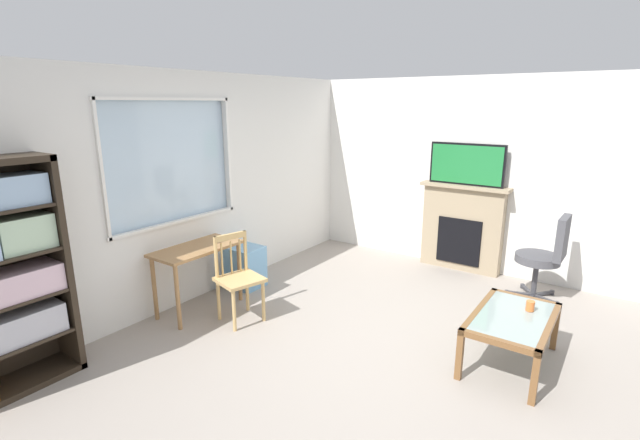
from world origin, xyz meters
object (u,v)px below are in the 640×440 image
object	(u,v)px
tv	(467,164)
fireplace	(462,227)
sippy_cup	(530,306)
desk_under_window	(197,257)
office_chair	(547,254)
wooden_chair	(238,277)
plastic_drawer_unit	(245,266)
coffee_table	(512,323)

from	to	relation	value
tv	fireplace	bearing A→B (deg)	-0.00
sippy_cup	desk_under_window	bearing A→B (deg)	107.98
fireplace	office_chair	distance (m)	1.20
wooden_chair	office_chair	distance (m)	3.41
tv	office_chair	bearing A→B (deg)	-111.62
sippy_cup	tv	bearing A→B (deg)	33.25
plastic_drawer_unit	office_chair	distance (m)	3.49
fireplace	coffee_table	size ratio (longest dim) A/B	1.14
wooden_chair	fireplace	xyz separation A→B (m)	(2.79, -1.38, 0.12)
plastic_drawer_unit	fireplace	bearing A→B (deg)	-42.65
wooden_chair	tv	world-z (taller)	tv
plastic_drawer_unit	coffee_table	distance (m)	3.07
desk_under_window	office_chair	xyz separation A→B (m)	(2.41, -3.00, -0.04)
plastic_drawer_unit	tv	bearing A→B (deg)	-42.89
coffee_table	wooden_chair	bearing A→B (deg)	106.65
fireplace	wooden_chair	bearing A→B (deg)	153.63
sippy_cup	fireplace	bearing A→B (deg)	33.00
coffee_table	tv	bearing A→B (deg)	28.85
tv	office_chair	size ratio (longest dim) A/B	0.95
desk_under_window	fireplace	size ratio (longest dim) A/B	0.82
desk_under_window	tv	size ratio (longest dim) A/B	0.99
desk_under_window	wooden_chair	size ratio (longest dim) A/B	1.05
wooden_chair	fireplace	distance (m)	3.12
plastic_drawer_unit	fireplace	xyz separation A→B (m)	(2.12, -1.95, 0.33)
plastic_drawer_unit	sippy_cup	bearing A→B (deg)	-85.42
desk_under_window	fireplace	xyz separation A→B (m)	(2.87, -1.90, -0.02)
desk_under_window	office_chair	bearing A→B (deg)	-51.22
coffee_table	sippy_cup	bearing A→B (deg)	-27.40
plastic_drawer_unit	office_chair	xyz separation A→B (m)	(1.66, -3.05, 0.30)
tv	coffee_table	world-z (taller)	tv
tv	plastic_drawer_unit	bearing A→B (deg)	137.11
plastic_drawer_unit	desk_under_window	bearing A→B (deg)	-176.21
fireplace	tv	size ratio (longest dim) A/B	1.21
wooden_chair	tv	xyz separation A→B (m)	(2.77, -1.38, 0.96)
wooden_chair	tv	distance (m)	3.24
office_chair	sippy_cup	world-z (taller)	office_chair
tv	office_chair	xyz separation A→B (m)	(-0.44, -1.11, -0.87)
desk_under_window	office_chair	world-z (taller)	office_chair
office_chair	sippy_cup	xyz separation A→B (m)	(-1.41, -0.10, -0.06)
fireplace	office_chair	size ratio (longest dim) A/B	1.16
tv	desk_under_window	bearing A→B (deg)	146.36
desk_under_window	wooden_chair	xyz separation A→B (m)	(0.08, -0.52, -0.13)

